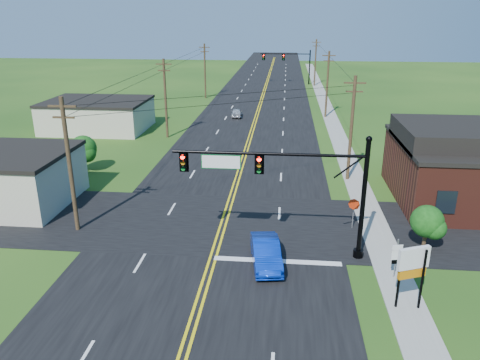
# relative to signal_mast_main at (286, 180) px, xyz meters

# --- Properties ---
(ground) EXTENTS (260.00, 260.00, 0.00)m
(ground) POSITION_rel_signal_mast_main_xyz_m (-4.34, -8.00, -4.75)
(ground) COLOR #1A4012
(ground) RESTS_ON ground
(road_main) EXTENTS (16.00, 220.00, 0.04)m
(road_main) POSITION_rel_signal_mast_main_xyz_m (-4.34, 42.00, -4.73)
(road_main) COLOR black
(road_main) RESTS_ON ground
(road_cross) EXTENTS (70.00, 10.00, 0.04)m
(road_cross) POSITION_rel_signal_mast_main_xyz_m (-4.34, 4.00, -4.73)
(road_cross) COLOR black
(road_cross) RESTS_ON ground
(sidewalk) EXTENTS (2.00, 160.00, 0.08)m
(sidewalk) POSITION_rel_signal_mast_main_xyz_m (6.16, 32.00, -4.71)
(sidewalk) COLOR gray
(sidewalk) RESTS_ON ground
(signal_mast_main) EXTENTS (11.30, 0.60, 7.48)m
(signal_mast_main) POSITION_rel_signal_mast_main_xyz_m (0.00, 0.00, 0.00)
(signal_mast_main) COLOR black
(signal_mast_main) RESTS_ON ground
(signal_mast_far) EXTENTS (10.98, 0.60, 7.48)m
(signal_mast_far) POSITION_rel_signal_mast_main_xyz_m (0.10, 72.00, -0.20)
(signal_mast_far) COLOR black
(signal_mast_far) RESTS_ON ground
(cream_bldg_near) EXTENTS (10.20, 8.20, 4.10)m
(cream_bldg_near) POSITION_rel_signal_mast_main_xyz_m (-21.34, 6.00, -2.69)
(cream_bldg_near) COLOR beige
(cream_bldg_near) RESTS_ON ground
(cream_bldg_far) EXTENTS (12.20, 9.20, 3.70)m
(cream_bldg_far) POSITION_rel_signal_mast_main_xyz_m (-23.34, 30.00, -2.89)
(cream_bldg_far) COLOR beige
(cream_bldg_far) RESTS_ON ground
(utility_pole_left_a) EXTENTS (1.80, 0.28, 9.00)m
(utility_pole_left_a) POSITION_rel_signal_mast_main_xyz_m (-13.84, 2.00, -0.03)
(utility_pole_left_a) COLOR #342417
(utility_pole_left_a) RESTS_ON ground
(utility_pole_left_b) EXTENTS (1.80, 0.28, 9.00)m
(utility_pole_left_b) POSITION_rel_signal_mast_main_xyz_m (-13.84, 27.00, -0.03)
(utility_pole_left_b) COLOR #342417
(utility_pole_left_b) RESTS_ON ground
(utility_pole_left_c) EXTENTS (1.80, 0.28, 9.00)m
(utility_pole_left_c) POSITION_rel_signal_mast_main_xyz_m (-13.84, 54.00, -0.03)
(utility_pole_left_c) COLOR #342417
(utility_pole_left_c) RESTS_ON ground
(utility_pole_right_a) EXTENTS (1.80, 0.28, 9.00)m
(utility_pole_right_a) POSITION_rel_signal_mast_main_xyz_m (5.46, 14.00, -0.03)
(utility_pole_right_a) COLOR #342417
(utility_pole_right_a) RESTS_ON ground
(utility_pole_right_b) EXTENTS (1.80, 0.28, 9.00)m
(utility_pole_right_b) POSITION_rel_signal_mast_main_xyz_m (5.46, 40.00, -0.03)
(utility_pole_right_b) COLOR #342417
(utility_pole_right_b) RESTS_ON ground
(utility_pole_right_c) EXTENTS (1.80, 0.28, 9.00)m
(utility_pole_right_c) POSITION_rel_signal_mast_main_xyz_m (5.46, 70.00, -0.03)
(utility_pole_right_c) COLOR #342417
(utility_pole_right_c) RESTS_ON ground
(tree_right_back) EXTENTS (3.00, 3.00, 4.10)m
(tree_right_back) POSITION_rel_signal_mast_main_xyz_m (11.66, 18.00, -2.15)
(tree_right_back) COLOR #342417
(tree_right_back) RESTS_ON ground
(shrub_corner) EXTENTS (2.00, 2.00, 2.86)m
(shrub_corner) POSITION_rel_signal_mast_main_xyz_m (8.66, 1.50, -2.90)
(shrub_corner) COLOR #342417
(shrub_corner) RESTS_ON ground
(tree_left) EXTENTS (2.40, 2.40, 3.37)m
(tree_left) POSITION_rel_signal_mast_main_xyz_m (-18.34, 14.00, -2.59)
(tree_left) COLOR #342417
(tree_left) RESTS_ON ground
(blue_car) EXTENTS (2.17, 4.60, 1.46)m
(blue_car) POSITION_rel_signal_mast_main_xyz_m (-0.99, -1.39, -4.02)
(blue_car) COLOR #082EB8
(blue_car) RESTS_ON ground
(distant_car) EXTENTS (1.63, 3.61, 1.20)m
(distant_car) POSITION_rel_signal_mast_main_xyz_m (-6.90, 38.91, -4.15)
(distant_car) COLOR silver
(distant_car) RESTS_ON ground
(route_sign) EXTENTS (0.59, 0.15, 2.38)m
(route_sign) POSITION_rel_signal_mast_main_xyz_m (6.11, -2.19, -3.36)
(route_sign) COLOR slate
(route_sign) RESTS_ON ground
(stop_sign) EXTENTS (0.74, 0.30, 2.18)m
(stop_sign) POSITION_rel_signal_mast_main_xyz_m (4.62, 3.98, -3.18)
(stop_sign) COLOR slate
(stop_sign) RESTS_ON ground
(pylon_sign) EXTENTS (1.60, 0.82, 3.37)m
(pylon_sign) POSITION_rel_signal_mast_main_xyz_m (6.16, -5.00, -2.29)
(pylon_sign) COLOR black
(pylon_sign) RESTS_ON ground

